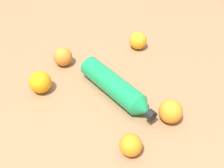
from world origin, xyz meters
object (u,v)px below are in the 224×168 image
at_px(orange_0, 63,57).
at_px(orange_1, 131,145).
at_px(orange_2, 171,111).
at_px(water_bottle, 116,87).
at_px(orange_4, 138,41).
at_px(orange_3, 40,82).

xyz_separation_m(orange_0, orange_1, (-0.40, -0.23, -0.00)).
bearing_deg(orange_1, orange_0, 29.73).
bearing_deg(orange_2, orange_0, 51.44).
bearing_deg(orange_2, water_bottle, 55.93).
height_order(orange_1, orange_4, orange_4).
xyz_separation_m(orange_0, orange_2, (-0.28, -0.36, 0.00)).
bearing_deg(water_bottle, orange_1, -30.47).
bearing_deg(orange_4, orange_2, -170.39).
height_order(water_bottle, orange_4, water_bottle).
distance_m(water_bottle, orange_2, 0.19).
bearing_deg(orange_0, orange_4, -70.01).
height_order(water_bottle, orange_3, orange_3).
bearing_deg(orange_1, orange_2, -47.32).
bearing_deg(orange_2, orange_3, 71.73).
relative_size(water_bottle, orange_2, 3.86).
relative_size(water_bottle, orange_3, 3.75).
height_order(orange_0, orange_3, orange_3).
height_order(orange_0, orange_1, orange_0).
xyz_separation_m(orange_1, orange_4, (0.51, -0.06, 0.00)).
bearing_deg(water_bottle, orange_3, -135.26).
distance_m(orange_1, orange_3, 0.38).
xyz_separation_m(water_bottle, orange_0, (0.18, 0.20, -0.00)).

